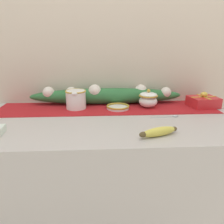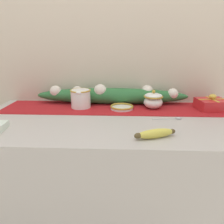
% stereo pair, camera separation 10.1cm
% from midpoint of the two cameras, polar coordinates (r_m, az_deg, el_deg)
% --- Properties ---
extents(countertop, '(1.33, 0.65, 0.92)m').
position_cam_midpoint_polar(countertop, '(1.31, -3.27, -21.28)').
color(countertop, '#B7B2AD').
rests_on(countertop, ground_plane).
extents(back_wall, '(2.13, 0.04, 2.40)m').
position_cam_midpoint_polar(back_wall, '(1.37, -3.88, 14.13)').
color(back_wall, beige).
rests_on(back_wall, ground_plane).
extents(table_runner, '(1.23, 0.27, 0.00)m').
position_cam_midpoint_polar(table_runner, '(1.25, -3.67, 1.01)').
color(table_runner, '#A8191E').
rests_on(table_runner, countertop).
extents(cream_pitcher, '(0.12, 0.14, 0.11)m').
position_cam_midpoint_polar(cream_pitcher, '(1.25, -11.72, 3.39)').
color(cream_pitcher, white).
rests_on(cream_pitcher, countertop).
extents(sugar_bowl, '(0.11, 0.11, 0.11)m').
position_cam_midpoint_polar(sugar_bowl, '(1.26, 7.17, 3.29)').
color(sugar_bowl, white).
rests_on(sugar_bowl, countertop).
extents(small_dish, '(0.13, 0.13, 0.02)m').
position_cam_midpoint_polar(small_dish, '(1.23, -0.82, 1.30)').
color(small_dish, white).
rests_on(small_dish, countertop).
extents(banana, '(0.17, 0.09, 0.04)m').
position_cam_midpoint_polar(banana, '(0.88, 8.92, -5.17)').
color(banana, '#DBCC4C').
rests_on(banana, countertop).
extents(spoon, '(0.15, 0.03, 0.01)m').
position_cam_midpoint_polar(spoon, '(1.13, 13.20, -1.06)').
color(spoon, '#B7B7BC').
rests_on(spoon, countertop).
extents(gift_box, '(0.17, 0.15, 0.09)m').
position_cam_midpoint_polar(gift_box, '(1.35, 20.78, 2.57)').
color(gift_box, red).
rests_on(gift_box, countertop).
extents(poinsettia_garland, '(0.92, 0.11, 0.12)m').
position_cam_midpoint_polar(poinsettia_garland, '(1.32, -3.76, 4.35)').
color(poinsettia_garland, '#2D6B38').
rests_on(poinsettia_garland, countertop).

